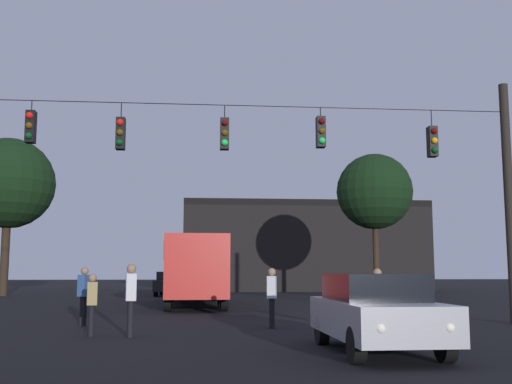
{
  "coord_description": "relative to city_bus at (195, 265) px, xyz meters",
  "views": [
    {
      "loc": [
        -0.9,
        -4.07,
        1.58
      ],
      "look_at": [
        0.86,
        15.32,
        4.08
      ],
      "focal_mm": 43.05,
      "sensor_mm": 36.0,
      "label": 1
    }
  ],
  "objects": [
    {
      "name": "pedestrian_trailing",
      "position": [
        -1.41,
        -13.63,
        -0.87
      ],
      "size": [
        0.29,
        0.39,
        1.75
      ],
      "color": "black",
      "rests_on": "ground"
    },
    {
      "name": "overhead_signal_span",
      "position": [
        1.12,
        -10.79,
        2.46
      ],
      "size": [
        17.46,
        0.44,
        7.43
      ],
      "color": "black",
      "rests_on": "ground"
    },
    {
      "name": "car_far_left",
      "position": [
        -1.56,
        11.08,
        -1.07
      ],
      "size": [
        2.07,
        4.42,
        1.52
      ],
      "color": "black",
      "rests_on": "ground"
    },
    {
      "name": "pedestrian_near_bus",
      "position": [
        -2.38,
        -13.27,
        -1.02
      ],
      "size": [
        0.3,
        0.4,
        1.51
      ],
      "color": "black",
      "rests_on": "ground"
    },
    {
      "name": "tree_left_silhouette",
      "position": [
        9.74,
        3.81,
        4.0
      ],
      "size": [
        4.15,
        4.15,
        7.97
      ],
      "color": "#2D2116",
      "rests_on": "ground"
    },
    {
      "name": "pedestrian_crossing_right",
      "position": [
        4.8,
        -13.24,
        -0.94
      ],
      "size": [
        0.3,
        0.4,
        1.64
      ],
      "color": "black",
      "rests_on": "ground"
    },
    {
      "name": "tree_behind_building",
      "position": [
        -12.11,
        11.61,
        5.29
      ],
      "size": [
        5.85,
        5.85,
        10.11
      ],
      "color": "#2D2116",
      "rests_on": "ground"
    },
    {
      "name": "ground_plane",
      "position": [
        1.15,
        -0.24,
        -1.87
      ],
      "size": [
        168.0,
        168.0,
        0.0
      ],
      "primitive_type": "plane",
      "color": "black",
      "rests_on": "ground"
    },
    {
      "name": "car_near_right",
      "position": [
        3.69,
        -16.84,
        -1.07
      ],
      "size": [
        1.85,
        4.36,
        1.52
      ],
      "color": "#99999E",
      "rests_on": "ground"
    },
    {
      "name": "pedestrian_crossing_center",
      "position": [
        2.25,
        -11.59,
        -0.93
      ],
      "size": [
        0.31,
        0.4,
        1.66
      ],
      "color": "black",
      "rests_on": "ground"
    },
    {
      "name": "pedestrian_crossing_left",
      "position": [
        -3.11,
        -10.33,
        -0.91
      ],
      "size": [
        0.36,
        0.42,
        1.69
      ],
      "color": "black",
      "rests_on": "ground"
    },
    {
      "name": "corner_building",
      "position": [
        8.58,
        21.16,
        1.64
      ],
      "size": [
        19.21,
        8.02,
        7.02
      ],
      "color": "black",
      "rests_on": "ground"
    },
    {
      "name": "city_bus",
      "position": [
        0.0,
        0.0,
        0.0
      ],
      "size": [
        2.8,
        11.06,
        3.0
      ],
      "color": "#B21E19",
      "rests_on": "ground"
    }
  ]
}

